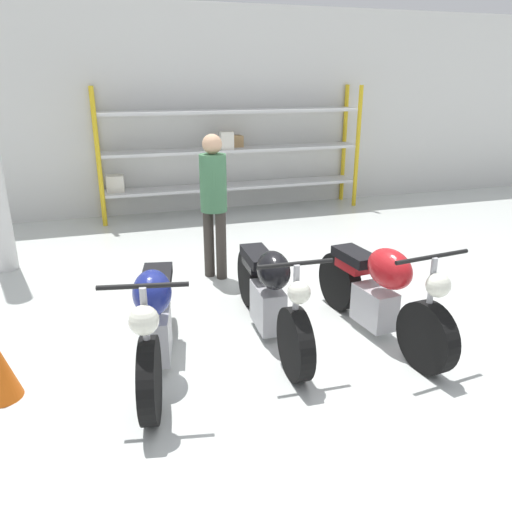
% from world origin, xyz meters
% --- Properties ---
extents(ground_plane, '(30.00, 30.00, 0.00)m').
position_xyz_m(ground_plane, '(0.00, 0.00, 0.00)').
color(ground_plane, silver).
extents(back_wall, '(30.00, 0.08, 3.60)m').
position_xyz_m(back_wall, '(0.00, 5.15, 1.80)').
color(back_wall, silver).
rests_on(back_wall, ground_plane).
extents(shelving_rack, '(4.80, 0.63, 2.26)m').
position_xyz_m(shelving_rack, '(0.86, 4.79, 1.14)').
color(shelving_rack, gold).
rests_on(shelving_rack, ground_plane).
extents(motorcycle_blue, '(0.69, 2.03, 1.06)m').
position_xyz_m(motorcycle_blue, '(-1.09, -0.24, 0.47)').
color(motorcycle_blue, black).
rests_on(motorcycle_blue, ground_plane).
extents(motorcycle_black, '(0.63, 2.13, 1.02)m').
position_xyz_m(motorcycle_black, '(0.02, 0.04, 0.44)').
color(motorcycle_black, black).
rests_on(motorcycle_black, ground_plane).
extents(motorcycle_red, '(0.73, 1.98, 1.04)m').
position_xyz_m(motorcycle_red, '(1.02, -0.29, 0.46)').
color(motorcycle_red, black).
rests_on(motorcycle_red, ground_plane).
extents(person_browsing, '(0.45, 0.45, 1.77)m').
position_xyz_m(person_browsing, '(-0.13, 1.68, 1.05)').
color(person_browsing, '#38332D').
rests_on(person_browsing, ground_plane).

